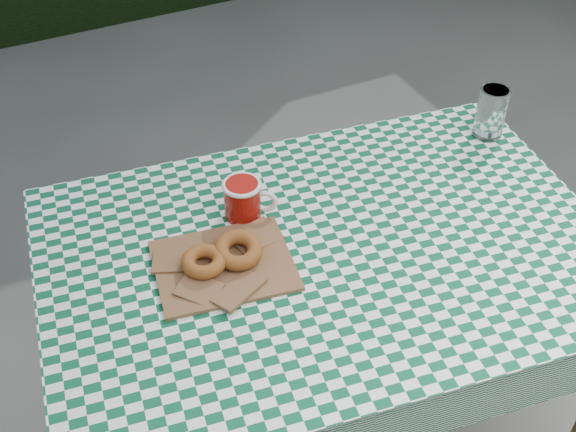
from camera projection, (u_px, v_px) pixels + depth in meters
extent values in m
plane|color=#4F4F4A|center=(364.00, 428.00, 2.21)|extent=(60.00, 60.00, 0.00)
cube|color=brown|center=(323.00, 352.00, 1.95)|extent=(1.40, 1.03, 0.75)
cube|color=#0B4B2F|center=(328.00, 249.00, 1.70)|extent=(1.42, 1.05, 0.01)
cube|color=brown|center=(224.00, 264.00, 1.65)|extent=(0.34, 0.29, 0.02)
torus|color=#96531F|center=(204.00, 262.00, 1.62)|extent=(0.12, 0.12, 0.03)
torus|color=brown|center=(238.00, 250.00, 1.65)|extent=(0.12, 0.12, 0.03)
cylinder|color=white|center=(491.00, 113.00, 1.99)|extent=(0.09, 0.09, 0.14)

